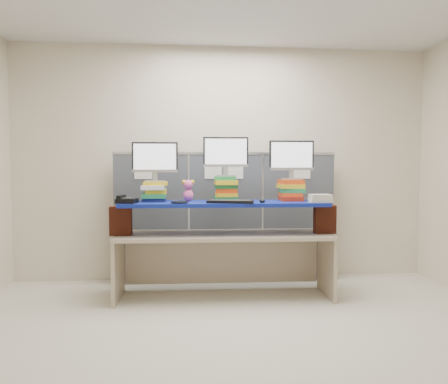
{
  "coord_description": "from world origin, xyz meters",
  "views": [
    {
      "loc": [
        -0.49,
        -3.29,
        1.36
      ],
      "look_at": [
        -0.08,
        1.17,
        1.1
      ],
      "focal_mm": 35.0,
      "sensor_mm": 36.0,
      "label": 1
    }
  ],
  "objects": [
    {
      "name": "plush_toy",
      "position": [
        -0.44,
        1.26,
        1.12
      ],
      "size": [
        0.13,
        0.1,
        0.22
      ],
      "rotation": [
        0.0,
        0.0,
        0.36
      ],
      "color": "#EB5996",
      "rests_on": "blue_board"
    },
    {
      "name": "monitor_right",
      "position": [
        0.65,
        1.27,
        1.46
      ],
      "size": [
        0.48,
        0.14,
        0.41
      ],
      "rotation": [
        0.0,
        0.0,
        -0.03
      ],
      "color": "#A0A0A4",
      "rests_on": "book_stack_right"
    },
    {
      "name": "cubicle_partition",
      "position": [
        -0.0,
        1.78,
        0.77
      ],
      "size": [
        2.6,
        0.06,
        1.53
      ],
      "color": "#41454D",
      "rests_on": "ground"
    },
    {
      "name": "brick_pier_right",
      "position": [
        0.96,
        1.09,
        0.82
      ],
      "size": [
        0.22,
        0.12,
        0.29
      ],
      "primitive_type": "cube",
      "rotation": [
        0.0,
        0.0,
        -0.03
      ],
      "color": "maroon",
      "rests_on": "desk"
    },
    {
      "name": "keyboard",
      "position": [
        -0.03,
        1.0,
        1.02
      ],
      "size": [
        0.48,
        0.24,
        0.03
      ],
      "rotation": [
        0.0,
        0.0,
        -0.2
      ],
      "color": "black",
      "rests_on": "blue_board"
    },
    {
      "name": "monitor_center",
      "position": [
        -0.05,
        1.29,
        1.49
      ],
      "size": [
        0.48,
        0.14,
        0.41
      ],
      "rotation": [
        0.0,
        0.0,
        -0.03
      ],
      "color": "#A0A0A4",
      "rests_on": "book_stack_center"
    },
    {
      "name": "room",
      "position": [
        0.0,
        0.0,
        1.4
      ],
      "size": [
        5.0,
        4.0,
        2.8
      ],
      "color": "beige",
      "rests_on": "ground"
    },
    {
      "name": "mouse",
      "position": [
        0.29,
        1.02,
        1.02
      ],
      "size": [
        0.09,
        0.12,
        0.03
      ],
      "primitive_type": "ellipsoid",
      "rotation": [
        0.0,
        0.0,
        0.35
      ],
      "color": "black",
      "rests_on": "blue_board"
    },
    {
      "name": "brick_pier_left",
      "position": [
        -1.12,
        1.15,
        0.82
      ],
      "size": [
        0.22,
        0.12,
        0.29
      ],
      "primitive_type": "cube",
      "rotation": [
        0.0,
        0.0,
        -0.03
      ],
      "color": "maroon",
      "rests_on": "desk"
    },
    {
      "name": "desk",
      "position": [
        -0.08,
        1.17,
        0.54
      ],
      "size": [
        2.23,
        0.7,
        0.67
      ],
      "rotation": [
        0.0,
        0.0,
        -0.03
      ],
      "color": "tan",
      "rests_on": "ground"
    },
    {
      "name": "blue_board",
      "position": [
        -0.08,
        1.17,
        0.98
      ],
      "size": [
        2.11,
        0.58,
        0.04
      ],
      "primitive_type": "cube",
      "rotation": [
        0.0,
        0.0,
        -0.03
      ],
      "color": "#0A0975",
      "rests_on": "brick_pier_left"
    },
    {
      "name": "book_stack_right",
      "position": [
        0.65,
        1.26,
        1.11
      ],
      "size": [
        0.27,
        0.32,
        0.22
      ],
      "color": "#9C2411",
      "rests_on": "blue_board"
    },
    {
      "name": "book_stack_left",
      "position": [
        -0.79,
        1.3,
        1.1
      ],
      "size": [
        0.27,
        0.31,
        0.2
      ],
      "color": "#101848",
      "rests_on": "blue_board"
    },
    {
      "name": "binder_stack",
      "position": [
        0.89,
        1.01,
        1.04
      ],
      "size": [
        0.23,
        0.19,
        0.08
      ],
      "rotation": [
        0.0,
        0.0,
        -0.03
      ],
      "color": "beige",
      "rests_on": "blue_board"
    },
    {
      "name": "desk_phone",
      "position": [
        -1.06,
        1.07,
        1.03
      ],
      "size": [
        0.22,
        0.2,
        0.08
      ],
      "rotation": [
        0.0,
        0.0,
        -0.21
      ],
      "color": "black",
      "rests_on": "blue_board"
    },
    {
      "name": "headset",
      "position": [
        -0.53,
        1.03,
        1.01
      ],
      "size": [
        0.21,
        0.21,
        0.02
      ],
      "primitive_type": "torus",
      "rotation": [
        0.0,
        0.0,
        -0.29
      ],
      "color": "black",
      "rests_on": "blue_board"
    },
    {
      "name": "book_stack_center",
      "position": [
        -0.05,
        1.28,
        1.13
      ],
      "size": [
        0.25,
        0.31,
        0.26
      ],
      "color": "#238644",
      "rests_on": "blue_board"
    },
    {
      "name": "monitor_left",
      "position": [
        -0.79,
        1.3,
        1.44
      ],
      "size": [
        0.48,
        0.14,
        0.41
      ],
      "rotation": [
        0.0,
        0.0,
        -0.03
      ],
      "color": "#A0A0A4",
      "rests_on": "book_stack_left"
    }
  ]
}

